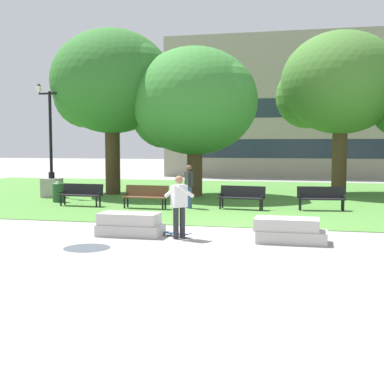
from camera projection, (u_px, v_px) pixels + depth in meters
ground_plane at (228, 227)px, 16.43m from camera, size 140.00×140.00×0.00m
grass_lawn at (261, 196)px, 26.12m from camera, size 40.00×20.00×0.02m
concrete_block_center at (130, 225)px, 14.94m from camera, size 1.80×0.90×0.64m
concrete_block_left at (289, 231)px, 13.88m from camera, size 1.86×0.90×0.64m
person_skateboarder at (179, 203)px, 14.40m from camera, size 0.82×0.53×1.71m
skateboard at (175, 233)px, 14.81m from camera, size 1.02×0.58×0.14m
puddle at (87, 248)px, 13.17m from camera, size 1.15×1.15×0.01m
park_bench_near_left at (81, 193)px, 21.91m from camera, size 1.82×0.61×0.90m
park_bench_near_right at (321, 197)px, 20.47m from camera, size 1.85×0.77×0.90m
park_bench_far_left at (242, 196)px, 20.80m from camera, size 1.85×0.76×0.90m
park_bench_far_right at (146, 195)px, 21.07m from camera, size 1.83×0.63×0.90m
lamp_post_right at (52, 175)px, 25.40m from camera, size 1.32×0.80×5.39m
tree_near_left at (340, 85)px, 26.66m from camera, size 6.28×5.98×8.12m
tree_near_right at (193, 103)px, 25.75m from camera, size 6.37×6.07×7.17m
tree_far_right at (110, 83)px, 26.64m from camera, size 6.36×6.05×8.21m
trash_bin at (58, 191)px, 23.34m from camera, size 0.49×0.49×0.96m
person_bystander_far_lawn at (189, 184)px, 21.06m from camera, size 0.45×0.57×1.71m
building_facade_distant at (317, 105)px, 39.11m from camera, size 23.16×1.03×10.74m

